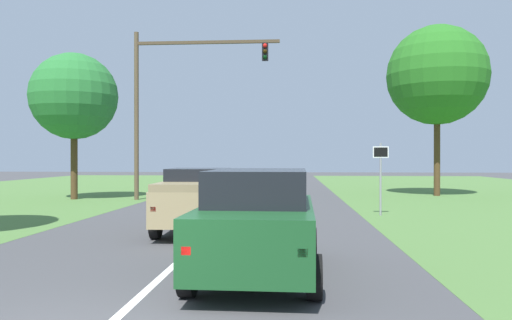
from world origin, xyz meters
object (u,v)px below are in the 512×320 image
(keep_moving_sign, at_px, (381,169))
(extra_tree_1, at_px, (74,97))
(traffic_light, at_px, (171,90))
(oak_tree_right, at_px, (437,75))
(red_suv_near, at_px, (259,220))
(pickup_truck_lead, at_px, (200,198))

(keep_moving_sign, relative_size, extra_tree_1, 0.36)
(traffic_light, xyz_separation_m, keep_moving_sign, (9.81, -6.47, -4.04))
(traffic_light, distance_m, extra_tree_1, 5.27)
(traffic_light, bearing_deg, keep_moving_sign, -33.42)
(oak_tree_right, relative_size, extra_tree_1, 1.27)
(keep_moving_sign, height_order, extra_tree_1, extra_tree_1)
(red_suv_near, xyz_separation_m, keep_moving_sign, (4.04, 10.12, 0.73))
(pickup_truck_lead, bearing_deg, traffic_light, 108.17)
(oak_tree_right, bearing_deg, traffic_light, -165.18)
(red_suv_near, distance_m, traffic_light, 18.21)
(pickup_truck_lead, distance_m, traffic_light, 12.51)
(traffic_light, bearing_deg, oak_tree_right, 14.82)
(extra_tree_1, bearing_deg, oak_tree_right, 11.02)
(pickup_truck_lead, relative_size, extra_tree_1, 0.70)
(traffic_light, xyz_separation_m, oak_tree_right, (14.88, 3.94, 1.24))
(red_suv_near, bearing_deg, oak_tree_right, 66.07)
(oak_tree_right, bearing_deg, pickup_truck_lead, -127.12)
(extra_tree_1, bearing_deg, keep_moving_sign, -23.30)
(keep_moving_sign, height_order, oak_tree_right, oak_tree_right)
(extra_tree_1, bearing_deg, traffic_light, -0.19)
(pickup_truck_lead, distance_m, keep_moving_sign, 7.71)
(pickup_truck_lead, height_order, keep_moving_sign, keep_moving_sign)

